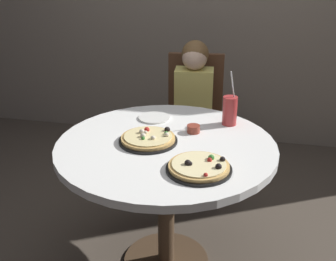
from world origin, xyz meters
TOP-DOWN VIEW (x-y plane):
  - ground_plane at (0.00, 0.00)m, footprint 8.00×8.00m
  - dining_table at (0.00, 0.00)m, footprint 1.12×1.12m
  - chair_wooden at (-0.01, 1.00)m, footprint 0.44×0.44m
  - diner_child at (0.01, 0.82)m, footprint 0.29×0.42m
  - pizza_veggie at (-0.09, 0.01)m, footprint 0.30×0.30m
  - pizza_cheese at (0.20, -0.24)m, footprint 0.30×0.30m
  - soda_cup at (0.29, 0.32)m, footprint 0.08×0.08m
  - sauce_bowl at (0.11, 0.17)m, footprint 0.07×0.07m
  - plate_small at (-0.14, 0.31)m, footprint 0.18×0.18m

SIDE VIEW (x-z plane):
  - ground_plane at x=0.00m, z-range 0.00..0.00m
  - diner_child at x=0.01m, z-range -0.06..1.02m
  - chair_wooden at x=-0.01m, z-range 0.06..1.01m
  - dining_table at x=0.00m, z-range 0.27..1.02m
  - plate_small at x=-0.14m, z-range 0.75..0.76m
  - pizza_cheese at x=0.20m, z-range 0.74..0.79m
  - pizza_veggie at x=-0.09m, z-range 0.74..0.79m
  - sauce_bowl at x=0.11m, z-range 0.75..0.79m
  - soda_cup at x=0.29m, z-range 0.68..0.98m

